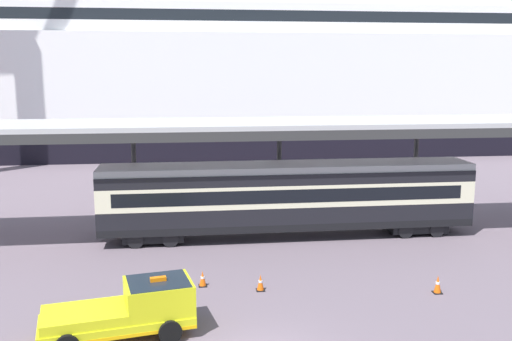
# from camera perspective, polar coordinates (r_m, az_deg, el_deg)

# --- Properties ---
(cruise_ship) EXTENTS (165.59, 26.01, 35.99)m
(cruise_ship) POSITION_cam_1_polar(r_m,az_deg,el_deg) (70.32, -14.62, 12.63)
(cruise_ship) COLOR black
(cruise_ship) RESTS_ON ground
(platform_canopy) EXTENTS (42.56, 5.66, 6.41)m
(platform_canopy) POSITION_cam_1_polar(r_m,az_deg,el_deg) (31.18, 3.12, 4.50)
(platform_canopy) COLOR #B3B3B3
(platform_canopy) RESTS_ON ground
(train_carriage) EXTENTS (20.32, 2.81, 4.11)m
(train_carriage) POSITION_cam_1_polar(r_m,az_deg,el_deg) (31.38, 3.19, -2.58)
(train_carriage) COLOR black
(train_carriage) RESTS_ON ground
(service_truck) EXTENTS (5.49, 2.99, 2.02)m
(service_truck) POSITION_cam_1_polar(r_m,az_deg,el_deg) (20.82, -12.31, -13.33)
(service_truck) COLOR yellow
(service_truck) RESTS_ON ground
(traffic_cone_near) EXTENTS (0.36, 0.36, 0.70)m
(traffic_cone_near) POSITION_cam_1_polar(r_m,az_deg,el_deg) (24.36, 0.45, -11.18)
(traffic_cone_near) COLOR black
(traffic_cone_near) RESTS_ON ground
(traffic_cone_mid) EXTENTS (0.36, 0.36, 0.68)m
(traffic_cone_mid) POSITION_cam_1_polar(r_m,az_deg,el_deg) (24.93, -5.37, -10.74)
(traffic_cone_mid) COLOR black
(traffic_cone_mid) RESTS_ON ground
(traffic_cone_far) EXTENTS (0.36, 0.36, 0.77)m
(traffic_cone_far) POSITION_cam_1_polar(r_m,az_deg,el_deg) (25.25, 17.75, -10.81)
(traffic_cone_far) COLOR black
(traffic_cone_far) RESTS_ON ground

